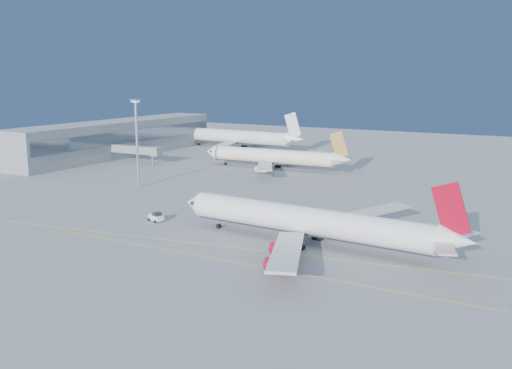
% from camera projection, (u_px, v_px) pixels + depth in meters
% --- Properties ---
extents(ground, '(500.00, 500.00, 0.00)m').
position_uv_depth(ground, '(256.00, 241.00, 119.48)').
color(ground, slate).
rests_on(ground, ground).
extents(terminal, '(18.40, 110.00, 15.00)m').
position_uv_depth(terminal, '(119.00, 138.00, 245.74)').
color(terminal, gray).
rests_on(terminal, ground).
extents(jet_bridge, '(23.60, 3.60, 6.90)m').
position_uv_depth(jet_bridge, '(138.00, 150.00, 224.63)').
color(jet_bridge, gray).
rests_on(jet_bridge, ground).
extents(taxiway_lines, '(118.86, 140.00, 0.02)m').
position_uv_depth(taxiway_lines, '(214.00, 225.00, 131.92)').
color(taxiway_lines, yellow).
rests_on(taxiway_lines, ground).
extents(airliner_virgin, '(65.29, 58.49, 16.10)m').
position_uv_depth(airliner_virgin, '(311.00, 222.00, 115.82)').
color(airliner_virgin, white).
rests_on(airliner_virgin, ground).
extents(airliner_etihad, '(59.05, 54.60, 15.43)m').
position_uv_depth(airliner_etihad, '(275.00, 157.00, 210.09)').
color(airliner_etihad, beige).
rests_on(airliner_etihad, ground).
extents(airliner_third, '(68.05, 62.75, 18.26)m').
position_uv_depth(airliner_third, '(240.00, 137.00, 268.77)').
color(airliner_third, white).
rests_on(airliner_third, ground).
extents(pushback_tug, '(4.45, 3.51, 2.25)m').
position_uv_depth(pushback_tug, '(156.00, 217.00, 135.45)').
color(pushback_tug, white).
rests_on(pushback_tug, ground).
extents(light_mast, '(2.34, 2.34, 27.02)m').
position_uv_depth(light_mast, '(137.00, 136.00, 174.35)').
color(light_mast, gray).
rests_on(light_mast, ground).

